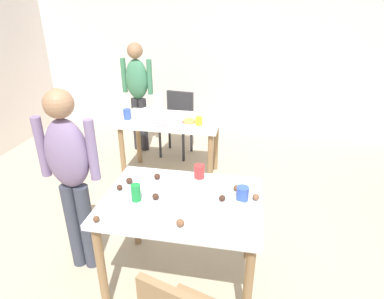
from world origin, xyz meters
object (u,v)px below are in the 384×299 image
Objects in this scene: dining_table_far at (171,128)px; dining_table_near at (182,211)px; chair_far_table at (178,120)px; mixing_bowl at (236,215)px; person_adult_far at (138,89)px; person_girl_near at (70,170)px; pitcher_far at (158,104)px; soda_can at (136,193)px.

dining_table_near is at bearing -73.01° from dining_table_far.
mixing_bowl is at bearing -68.98° from chair_far_table.
dining_table_far is 6.17× the size of mixing_bowl.
person_adult_far reaches higher than chair_far_table.
pitcher_far is at bearing 85.28° from person_girl_near.
chair_far_table is 2.67m from mixing_bowl.
pitcher_far reaches higher than soda_can.
chair_far_table is at bearing 76.73° from pitcher_far.
person_girl_near reaches higher than dining_table_near.
mixing_bowl is at bearing -63.87° from dining_table_far.
soda_can reaches higher than mixing_bowl.
chair_far_table is 3.76× the size of pitcher_far.
pitcher_far reaches higher than dining_table_near.
dining_table_far is 0.76× the size of person_adult_far.
pitcher_far is at bearing -103.27° from chair_far_table.
mixing_bowl is at bearing -8.83° from soda_can.
dining_table_near is 9.04× the size of soda_can.
chair_far_table is 4.67× the size of mixing_bowl.
mixing_bowl is 0.70m from soda_can.
person_adult_far is at bearing 179.47° from chair_far_table.
pitcher_far is (-1.07, 1.97, 0.07)m from mixing_bowl.
chair_far_table is 2.33m from person_girl_near.
dining_table_near is 5.92× the size of mixing_bowl.
person_girl_near is 7.99× the size of mixing_bowl.
person_girl_near is (-0.83, 0.02, 0.24)m from dining_table_near.
person_girl_near reaches higher than dining_table_far.
pitcher_far is (-0.69, 1.79, 0.22)m from dining_table_near.
person_adult_far is at bearing 130.64° from pitcher_far.
dining_table_near is at bearing 13.07° from soda_can.
pitcher_far reaches higher than mixing_bowl.
pitcher_far is at bearing 110.96° from dining_table_near.
mixing_bowl is 0.80× the size of pitcher_far.
pitcher_far is at bearing 118.54° from mixing_bowl.
soda_can is 1.90m from pitcher_far.
person_girl_near is at bearing 178.88° from dining_table_near.
person_adult_far is 2.90m from mixing_bowl.
dining_table_near is 1.68m from dining_table_far.
mixing_bowl is at bearing -58.67° from person_adult_far.
dining_table_near is 0.87m from person_girl_near.
person_girl_near is at bearing -82.70° from person_adult_far.
dining_table_near is at bearing -63.95° from person_adult_far.
person_girl_near is 6.42× the size of pitcher_far.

